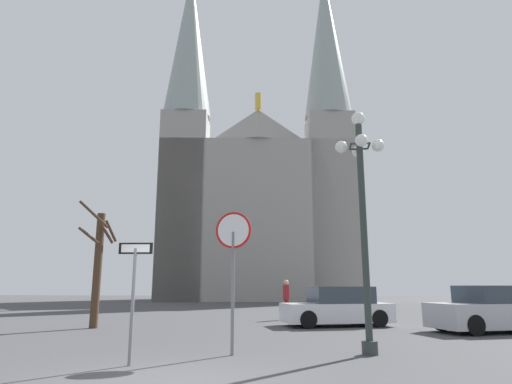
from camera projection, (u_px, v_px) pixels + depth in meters
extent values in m
cube|color=gray|center=(257.00, 224.00, 48.44)|extent=(21.55, 13.98, 16.24)
pyramid|color=gray|center=(258.00, 125.00, 46.02)|extent=(7.26, 3.01, 3.50)
cylinder|color=gold|center=(258.00, 102.00, 46.57)|extent=(0.70, 0.70, 1.80)
cube|color=gray|center=(184.00, 205.00, 45.47)|extent=(5.34, 5.34, 19.30)
cone|color=gray|center=(189.00, 41.00, 49.40)|extent=(5.17, 5.17, 18.27)
cube|color=gray|center=(332.00, 206.00, 45.72)|extent=(5.34, 5.34, 19.30)
cone|color=gray|center=(326.00, 43.00, 49.65)|extent=(5.17, 5.17, 18.27)
cylinder|color=slate|center=(233.00, 292.00, 10.05)|extent=(0.08, 0.08, 2.76)
cylinder|color=red|center=(233.00, 230.00, 10.35)|extent=(0.86, 0.13, 0.86)
cylinder|color=white|center=(233.00, 230.00, 10.33)|extent=(0.75, 0.09, 0.76)
cylinder|color=slate|center=(133.00, 306.00, 8.71)|extent=(0.07, 0.07, 2.26)
cube|color=black|center=(136.00, 248.00, 8.95)|extent=(0.70, 0.09, 0.23)
cube|color=white|center=(135.00, 248.00, 8.93)|extent=(0.58, 0.06, 0.16)
cylinder|color=#2D3833|center=(364.00, 234.00, 10.38)|extent=(0.16, 0.16, 5.45)
cylinder|color=#2D3833|center=(370.00, 348.00, 9.85)|extent=(0.36, 0.36, 0.30)
sphere|color=white|center=(358.00, 119.00, 10.99)|extent=(0.33, 0.33, 0.33)
sphere|color=white|center=(378.00, 146.00, 10.78)|extent=(0.30, 0.30, 0.30)
cylinder|color=#2D3833|center=(369.00, 146.00, 10.81)|extent=(0.05, 0.45, 0.05)
sphere|color=white|center=(358.00, 152.00, 11.27)|extent=(0.30, 0.30, 0.30)
cylinder|color=#2D3833|center=(359.00, 149.00, 11.05)|extent=(0.45, 0.05, 0.05)
sphere|color=white|center=(341.00, 147.00, 10.89)|extent=(0.30, 0.30, 0.30)
cylinder|color=#2D3833|center=(350.00, 147.00, 10.86)|extent=(0.05, 0.45, 0.05)
sphere|color=white|center=(361.00, 140.00, 10.40)|extent=(0.30, 0.30, 0.30)
cylinder|color=#2D3833|center=(360.00, 143.00, 10.62)|extent=(0.45, 0.05, 0.05)
cylinder|color=#473323|center=(97.00, 269.00, 16.41)|extent=(0.30, 0.30, 4.23)
cylinder|color=#473323|center=(89.00, 236.00, 16.20)|extent=(1.08, 0.48, 0.72)
cylinder|color=#473323|center=(111.00, 231.00, 16.66)|extent=(0.11, 0.93, 0.73)
cylinder|color=#473323|center=(107.00, 234.00, 16.55)|extent=(0.32, 0.73, 0.70)
cylinder|color=#473323|center=(94.00, 214.00, 16.26)|extent=(1.23, 0.12, 1.08)
cube|color=#B7B7BC|center=(494.00, 315.00, 14.67)|extent=(4.57, 3.16, 0.80)
cube|color=#333D47|center=(497.00, 294.00, 14.86)|extent=(2.78, 2.34, 0.57)
cylinder|color=black|center=(474.00, 325.00, 13.53)|extent=(0.68, 0.43, 0.64)
cylinder|color=black|center=(442.00, 321.00, 15.07)|extent=(0.68, 0.43, 0.64)
cylinder|color=black|center=(512.00, 320.00, 15.71)|extent=(0.68, 0.43, 0.64)
cube|color=silver|center=(336.00, 313.00, 16.91)|extent=(4.42, 2.98, 0.70)
cube|color=#333D47|center=(340.00, 295.00, 17.09)|extent=(2.67, 2.25, 0.63)
cylinder|color=black|center=(308.00, 319.00, 15.84)|extent=(0.68, 0.41, 0.64)
cylinder|color=black|center=(296.00, 316.00, 17.40)|extent=(0.68, 0.41, 0.64)
cylinder|color=black|center=(379.00, 318.00, 16.35)|extent=(0.68, 0.41, 0.64)
cylinder|color=black|center=(361.00, 316.00, 17.91)|extent=(0.68, 0.41, 0.64)
cylinder|color=maroon|center=(287.00, 310.00, 19.93)|extent=(0.12, 0.12, 0.88)
cylinder|color=maroon|center=(286.00, 310.00, 20.07)|extent=(0.12, 0.12, 0.88)
cylinder|color=maroon|center=(286.00, 292.00, 20.16)|extent=(0.32, 0.32, 0.66)
sphere|color=tan|center=(286.00, 283.00, 20.25)|extent=(0.24, 0.24, 0.24)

